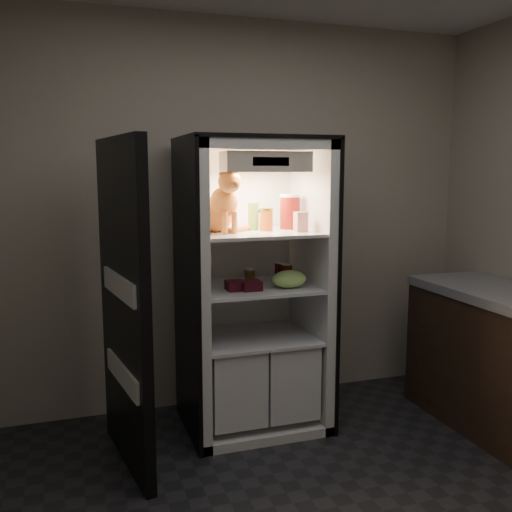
{
  "coord_description": "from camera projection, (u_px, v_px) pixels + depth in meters",
  "views": [
    {
      "loc": [
        -1.12,
        -2.07,
        1.67
      ],
      "look_at": [
        0.01,
        1.32,
        1.13
      ],
      "focal_mm": 40.0,
      "sensor_mm": 36.0,
      "label": 1
    }
  ],
  "objects": [
    {
      "name": "room_shell",
      "position": [
        357.0,
        183.0,
        2.3
      ],
      "size": [
        3.6,
        3.6,
        3.6
      ],
      "color": "white",
      "rests_on": "floor"
    },
    {
      "name": "fridge_door",
      "position": [
        124.0,
        308.0,
        3.16
      ],
      "size": [
        0.19,
        0.87,
        1.85
      ],
      "rotation": [
        0.0,
        0.0,
        0.15
      ],
      "color": "black",
      "rests_on": "floor"
    },
    {
      "name": "tabby_cat",
      "position": [
        220.0,
        207.0,
        3.51
      ],
      "size": [
        0.38,
        0.41,
        0.42
      ],
      "rotation": [
        0.0,
        0.0,
        0.25
      ],
      "color": "#C35219",
      "rests_on": "refrigerator"
    },
    {
      "name": "berry_box_right",
      "position": [
        251.0,
        285.0,
        3.5
      ],
      "size": [
        0.12,
        0.12,
        0.06
      ],
      "primitive_type": "cube",
      "color": "#450B19",
      "rests_on": "refrigerator"
    },
    {
      "name": "berry_box_left",
      "position": [
        236.0,
        286.0,
        3.5
      ],
      "size": [
        0.12,
        0.12,
        0.06
      ],
      "primitive_type": "cube",
      "color": "#450B19",
      "rests_on": "refrigerator"
    },
    {
      "name": "condiment_jar",
      "position": [
        250.0,
        276.0,
        3.72
      ],
      "size": [
        0.07,
        0.07,
        0.1
      ],
      "color": "brown",
      "rests_on": "refrigerator"
    },
    {
      "name": "salsa_jar",
      "position": [
        266.0,
        219.0,
        3.6
      ],
      "size": [
        0.08,
        0.08,
        0.14
      ],
      "color": "maroon",
      "rests_on": "refrigerator"
    },
    {
      "name": "grape_bag",
      "position": [
        289.0,
        279.0,
        3.57
      ],
      "size": [
        0.22,
        0.16,
        0.11
      ],
      "primitive_type": "ellipsoid",
      "color": "#88C25A",
      "rests_on": "refrigerator"
    },
    {
      "name": "soda_can_c",
      "position": [
        286.0,
        274.0,
        3.66
      ],
      "size": [
        0.07,
        0.07,
        0.14
      ],
      "color": "black",
      "rests_on": "refrigerator"
    },
    {
      "name": "parmesan_shaker",
      "position": [
        253.0,
        216.0,
        3.65
      ],
      "size": [
        0.07,
        0.07,
        0.18
      ],
      "color": "#278F2C",
      "rests_on": "refrigerator"
    },
    {
      "name": "mayo_tub",
      "position": [
        261.0,
        219.0,
        3.75
      ],
      "size": [
        0.09,
        0.09,
        0.12
      ],
      "color": "white",
      "rests_on": "refrigerator"
    },
    {
      "name": "refrigerator",
      "position": [
        252.0,
        306.0,
        3.72
      ],
      "size": [
        0.9,
        0.72,
        1.88
      ],
      "color": "white",
      "rests_on": "floor"
    },
    {
      "name": "soda_can_a",
      "position": [
        280.0,
        272.0,
        3.79
      ],
      "size": [
        0.07,
        0.07,
        0.12
      ],
      "color": "black",
      "rests_on": "refrigerator"
    },
    {
      "name": "soda_can_b",
      "position": [
        282.0,
        272.0,
        3.76
      ],
      "size": [
        0.07,
        0.07,
        0.13
      ],
      "color": "black",
      "rests_on": "refrigerator"
    },
    {
      "name": "pepper_jar",
      "position": [
        290.0,
        212.0,
        3.72
      ],
      "size": [
        0.13,
        0.13,
        0.23
      ],
      "color": "maroon",
      "rests_on": "refrigerator"
    },
    {
      "name": "cream_carton",
      "position": [
        301.0,
        222.0,
        3.55
      ],
      "size": [
        0.07,
        0.07,
        0.12
      ],
      "primitive_type": "cube",
      "color": "beige",
      "rests_on": "refrigerator"
    }
  ]
}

